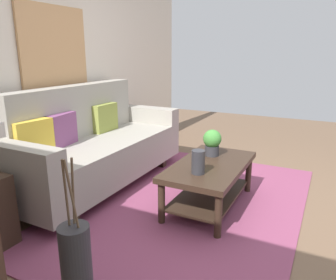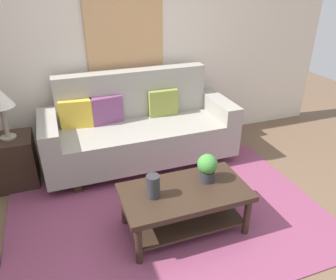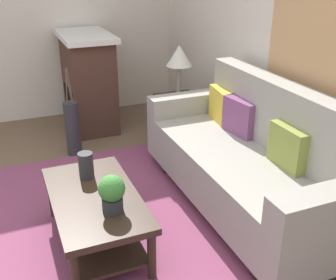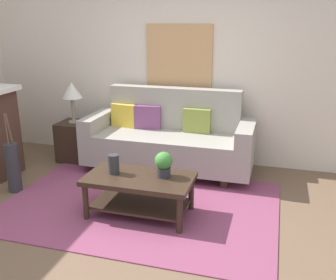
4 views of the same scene
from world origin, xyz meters
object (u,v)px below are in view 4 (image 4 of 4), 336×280
object	(u,v)px
throw_pillow_olive	(197,121)
table_lamp	(72,92)
throw_pillow_mustard	(124,115)
side_table	(76,141)
coffee_table	(139,187)
potted_plant_tabletop	(164,163)
throw_pillow_plum	(148,117)
tabletop_vase	(114,164)
couch	(169,139)
framed_painting	(179,59)
floor_vase	(13,168)

from	to	relation	value
throw_pillow_olive	table_lamp	world-z (taller)	table_lamp
throw_pillow_mustard	side_table	xyz separation A→B (m)	(-0.72, -0.13, -0.40)
coffee_table	table_lamp	world-z (taller)	table_lamp
coffee_table	potted_plant_tabletop	size ratio (longest dim) A/B	4.20
throw_pillow_olive	table_lamp	xyz separation A→B (m)	(-1.75, -0.13, 0.31)
table_lamp	throw_pillow_olive	bearing A→B (deg)	4.16
throw_pillow_plum	tabletop_vase	distance (m)	1.43
couch	potted_plant_tabletop	bearing A→B (deg)	-76.74
potted_plant_tabletop	framed_painting	distance (m)	1.93
tabletop_vase	framed_painting	distance (m)	1.99
throw_pillow_mustard	framed_painting	xyz separation A→B (m)	(0.69, 0.34, 0.76)
couch	framed_painting	bearing A→B (deg)	90.00
coffee_table	potted_plant_tabletop	distance (m)	0.36
tabletop_vase	side_table	size ratio (longest dim) A/B	0.36
couch	side_table	size ratio (longest dim) A/B	3.94
throw_pillow_mustard	throw_pillow_plum	size ratio (longest dim) A/B	1.00
throw_pillow_plum	side_table	distance (m)	1.14
tabletop_vase	floor_vase	distance (m)	1.37
throw_pillow_mustard	coffee_table	world-z (taller)	throw_pillow_mustard
throw_pillow_plum	throw_pillow_olive	xyz separation A→B (m)	(0.69, 0.00, 0.00)
coffee_table	tabletop_vase	distance (m)	0.36
tabletop_vase	table_lamp	world-z (taller)	table_lamp
couch	throw_pillow_plum	bearing A→B (deg)	159.85
couch	potted_plant_tabletop	size ratio (longest dim) A/B	8.42
potted_plant_tabletop	table_lamp	world-z (taller)	table_lamp
couch	floor_vase	xyz separation A→B (m)	(-1.58, -1.16, -0.13)
tabletop_vase	potted_plant_tabletop	bearing A→B (deg)	6.78
table_lamp	floor_vase	size ratio (longest dim) A/B	0.96
couch	coffee_table	xyz separation A→B (m)	(0.05, -1.30, -0.12)
throw_pillow_olive	potted_plant_tabletop	distance (m)	1.36
couch	potted_plant_tabletop	xyz separation A→B (m)	(0.29, -1.23, 0.14)
throw_pillow_olive	throw_pillow_plum	bearing A→B (deg)	180.00
framed_painting	throw_pillow_plum	bearing A→B (deg)	-135.16
floor_vase	framed_painting	xyz separation A→B (m)	(1.58, 1.63, 1.15)
throw_pillow_plum	coffee_table	bearing A→B (deg)	-74.57
coffee_table	potted_plant_tabletop	xyz separation A→B (m)	(0.24, 0.07, 0.26)
coffee_table	tabletop_vase	bearing A→B (deg)	178.07
potted_plant_tabletop	side_table	xyz separation A→B (m)	(-1.69, 1.23, -0.29)
couch	floor_vase	bearing A→B (deg)	-143.57
side_table	potted_plant_tabletop	bearing A→B (deg)	-35.95
throw_pillow_olive	potted_plant_tabletop	xyz separation A→B (m)	(-0.05, -1.35, -0.11)
framed_painting	couch	bearing A→B (deg)	-90.00
coffee_table	floor_vase	size ratio (longest dim) A/B	1.86
throw_pillow_mustard	potted_plant_tabletop	xyz separation A→B (m)	(0.98, -1.35, -0.11)
throw_pillow_mustard	tabletop_vase	distance (m)	1.49
framed_painting	throw_pillow_mustard	bearing A→B (deg)	-153.57
couch	throw_pillow_olive	xyz separation A→B (m)	(0.34, 0.13, 0.25)
floor_vase	throw_pillow_olive	bearing A→B (deg)	33.89
tabletop_vase	throw_pillow_mustard	bearing A→B (deg)	107.81
throw_pillow_mustard	throw_pillow_olive	bearing A→B (deg)	0.00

